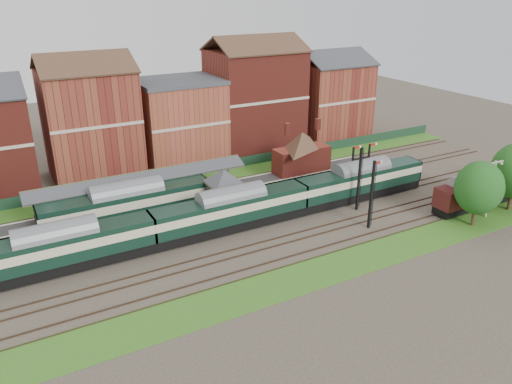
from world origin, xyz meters
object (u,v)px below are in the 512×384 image
signal_box (225,192)px  platform_railcar (128,205)px  dmu_train (232,210)px  goods_van_a (458,197)px  semaphore_bracket (360,174)px

signal_box → platform_railcar: size_ratio=0.31×
platform_railcar → signal_box: bearing=-17.3°
dmu_train → goods_van_a: size_ratio=9.17×
signal_box → platform_railcar: bearing=162.7°
goods_van_a → semaphore_bracket: bearing=146.7°
semaphore_bracket → platform_railcar: semaphore_bracket is taller
signal_box → goods_van_a: signal_box is taller
semaphore_bracket → goods_van_a: (9.88, -6.50, -2.57)m
dmu_train → platform_railcar: size_ratio=2.85×
semaphore_bracket → dmu_train: size_ratio=0.15×
semaphore_bracket → goods_van_a: 12.10m
signal_box → goods_van_a: bearing=-26.2°
semaphore_bracket → dmu_train: (-15.77, 2.50, -2.18)m
goods_van_a → signal_box: bearing=153.8°
signal_box → dmu_train: bearing=-102.7°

